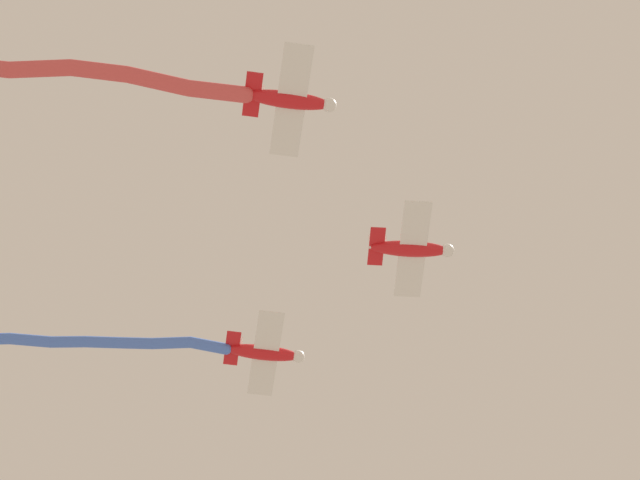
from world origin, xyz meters
TOP-DOWN VIEW (x-y plane):
  - airplane_lead at (3.52, -0.16)m, footprint 5.12×6.56m
  - airplane_left_wing at (14.57, -3.65)m, footprint 5.23×6.39m
  - smoke_trail_left_wing at (24.17, 1.89)m, footprint 15.99×9.14m
  - airplane_right_wing at (5.83, 11.18)m, footprint 5.23×6.39m
  - smoke_trail_right_wing at (17.70, 17.88)m, footprint 21.11×11.03m

SIDE VIEW (x-z plane):
  - smoke_trail_left_wing at x=24.17m, z-range 54.71..56.21m
  - airplane_lead at x=3.52m, z-range 54.86..56.53m
  - airplane_left_wing at x=14.57m, z-range 54.86..56.53m
  - airplane_right_wing at x=5.83m, z-range 55.16..56.83m
  - smoke_trail_right_wing at x=17.70m, z-range 55.39..58.36m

